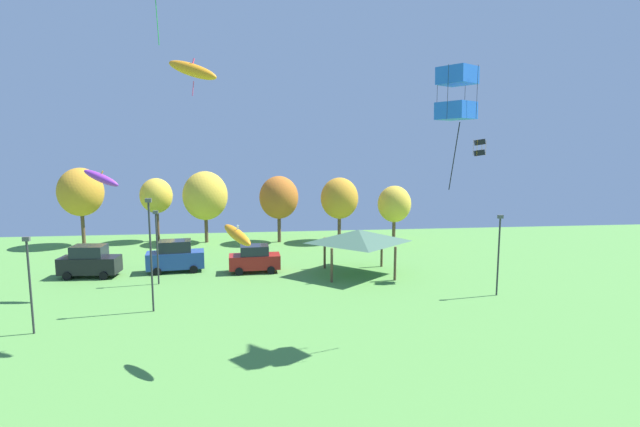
# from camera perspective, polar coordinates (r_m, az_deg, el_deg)

# --- Properties ---
(kite_flying_1) EXTENTS (3.00, 1.97, 2.07)m
(kite_flying_1) POSITION_cam_1_polar(r_m,az_deg,el_deg) (27.50, -14.38, 15.59)
(kite_flying_1) COLOR orange
(kite_flying_2) EXTENTS (1.70, 2.30, 1.08)m
(kite_flying_2) POSITION_cam_1_polar(r_m,az_deg,el_deg) (23.45, -9.44, -2.43)
(kite_flying_2) COLOR orange
(kite_flying_5) EXTENTS (2.22, 2.22, 6.22)m
(kite_flying_5) POSITION_cam_1_polar(r_m,az_deg,el_deg) (26.70, 15.35, 13.10)
(kite_flying_5) COLOR blue
(kite_flying_7) EXTENTS (0.96, 0.92, 1.31)m
(kite_flying_7) POSITION_cam_1_polar(r_m,az_deg,el_deg) (40.04, 17.77, 7.20)
(kite_flying_7) COLOR black
(kite_flying_10) EXTENTS (2.62, 1.09, 1.50)m
(kite_flying_10) POSITION_cam_1_polar(r_m,az_deg,el_deg) (36.31, -23.72, 3.73)
(kite_flying_10) COLOR purple
(parked_car_leftmost) EXTENTS (4.56, 2.31, 2.50)m
(parked_car_leftmost) POSITION_cam_1_polar(r_m,az_deg,el_deg) (43.04, -24.83, -5.00)
(parked_car_leftmost) COLOR black
(parked_car_leftmost) RESTS_ON ground
(parked_car_second_from_left) EXTENTS (4.72, 2.45, 2.58)m
(parked_car_second_from_left) POSITION_cam_1_polar(r_m,az_deg,el_deg) (42.31, -16.19, -4.74)
(parked_car_second_from_left) COLOR #234299
(parked_car_second_from_left) RESTS_ON ground
(parked_car_third_from_left) EXTENTS (4.16, 2.17, 2.21)m
(parked_car_third_from_left) POSITION_cam_1_polar(r_m,az_deg,el_deg) (40.89, -7.48, -5.15)
(parked_car_third_from_left) COLOR maroon
(parked_car_third_from_left) RESTS_ON ground
(park_pavilion) EXTENTS (6.30, 5.58, 3.60)m
(park_pavilion) POSITION_cam_1_polar(r_m,az_deg,el_deg) (39.68, 4.42, -2.59)
(park_pavilion) COLOR brown
(park_pavilion) RESTS_ON ground
(light_post_0) EXTENTS (0.36, 0.20, 5.42)m
(light_post_0) POSITION_cam_1_polar(r_m,az_deg,el_deg) (31.46, -30.27, -6.47)
(light_post_0) COLOR #2D2D33
(light_post_0) RESTS_ON ground
(light_post_1) EXTENTS (0.36, 0.20, 7.08)m
(light_post_1) POSITION_cam_1_polar(r_m,az_deg,el_deg) (32.30, -18.79, -3.88)
(light_post_1) COLOR #2D2D33
(light_post_1) RESTS_ON ground
(light_post_2) EXTENTS (0.36, 0.20, 5.59)m
(light_post_2) POSITION_cam_1_polar(r_m,az_deg,el_deg) (36.11, 19.75, -3.93)
(light_post_2) COLOR #2D2D33
(light_post_2) RESTS_ON ground
(light_post_3) EXTENTS (0.36, 0.20, 5.51)m
(light_post_3) POSITION_cam_1_polar(r_m,az_deg,el_deg) (38.60, -18.14, -3.17)
(light_post_3) COLOR #2D2D33
(light_post_3) RESTS_ON ground
(treeline_tree_0) EXTENTS (4.46, 4.46, 7.94)m
(treeline_tree_0) POSITION_cam_1_polar(r_m,az_deg,el_deg) (55.93, -25.68, 2.21)
(treeline_tree_0) COLOR brown
(treeline_tree_0) RESTS_ON ground
(treeline_tree_1) EXTENTS (3.37, 3.37, 6.74)m
(treeline_tree_1) POSITION_cam_1_polar(r_m,az_deg,el_deg) (55.49, -18.21, 1.92)
(treeline_tree_1) COLOR brown
(treeline_tree_1) RESTS_ON ground
(treeline_tree_2) EXTENTS (4.63, 4.63, 7.50)m
(treeline_tree_2) POSITION_cam_1_polar(r_m,az_deg,el_deg) (53.40, -12.98, 1.98)
(treeline_tree_2) COLOR brown
(treeline_tree_2) RESTS_ON ground
(treeline_tree_3) EXTENTS (4.08, 4.08, 7.00)m
(treeline_tree_3) POSITION_cam_1_polar(r_m,az_deg,el_deg) (52.42, -4.72, 1.83)
(treeline_tree_3) COLOR brown
(treeline_tree_3) RESTS_ON ground
(treeline_tree_4) EXTENTS (3.97, 3.97, 6.80)m
(treeline_tree_4) POSITION_cam_1_polar(r_m,az_deg,el_deg) (52.72, 2.24, 1.74)
(treeline_tree_4) COLOR brown
(treeline_tree_4) RESTS_ON ground
(treeline_tree_5) EXTENTS (3.57, 3.57, 5.88)m
(treeline_tree_5) POSITION_cam_1_polar(r_m,az_deg,el_deg) (54.08, 8.49, 1.07)
(treeline_tree_5) COLOR brown
(treeline_tree_5) RESTS_ON ground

